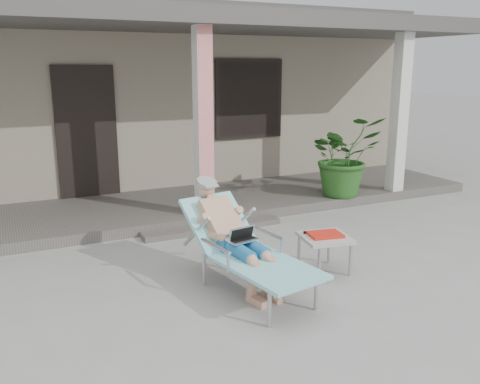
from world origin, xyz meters
TOP-DOWN VIEW (x-y plane):
  - ground at (0.00, 0.00)m, footprint 60.00×60.00m
  - house at (0.00, 6.50)m, footprint 10.40×5.40m
  - porch_deck at (0.00, 3.00)m, footprint 10.00×2.00m
  - porch_overhang at (0.00, 2.95)m, footprint 10.00×2.30m
  - porch_step at (0.00, 1.85)m, footprint 2.00×0.30m
  - lounger at (-0.46, 0.00)m, footprint 0.95×1.81m
  - side_table at (0.55, -0.05)m, footprint 0.59×0.59m
  - potted_palm at (2.49, 2.25)m, footprint 1.26×1.11m

SIDE VIEW (x-z plane):
  - ground at x=0.00m, z-range 0.00..0.00m
  - porch_step at x=0.00m, z-range 0.00..0.07m
  - porch_deck at x=0.00m, z-range 0.00..0.15m
  - side_table at x=0.55m, z-range 0.16..0.61m
  - lounger at x=-0.46m, z-range 0.13..1.27m
  - potted_palm at x=2.49m, z-range 0.15..1.46m
  - house at x=0.00m, z-range 0.02..3.32m
  - porch_overhang at x=0.00m, z-range 1.36..4.21m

